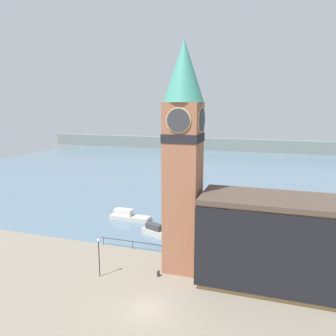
{
  "coord_description": "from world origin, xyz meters",
  "views": [
    {
      "loc": [
        9.88,
        -24.62,
        17.93
      ],
      "look_at": [
        -0.13,
        6.39,
        11.82
      ],
      "focal_mm": 35.0,
      "sensor_mm": 36.0,
      "label": 1
    }
  ],
  "objects_px": {
    "lamp_post": "(99,251)",
    "mooring_bollard_near": "(158,273)",
    "boat_near": "(158,232)",
    "pier_building": "(270,242)",
    "boat_far": "(128,216)",
    "clock_tower": "(183,153)"
  },
  "relations": [
    {
      "from": "pier_building",
      "to": "mooring_bollard_near",
      "type": "xyz_separation_m",
      "value": [
        -11.25,
        -1.99,
        -4.26
      ]
    },
    {
      "from": "clock_tower",
      "to": "boat_near",
      "type": "height_order",
      "value": "clock_tower"
    },
    {
      "from": "lamp_post",
      "to": "mooring_bollard_near",
      "type": "bearing_deg",
      "value": 18.05
    },
    {
      "from": "pier_building",
      "to": "boat_far",
      "type": "xyz_separation_m",
      "value": [
        -21.93,
        13.57,
        -4.04
      ]
    },
    {
      "from": "mooring_bollard_near",
      "to": "boat_near",
      "type": "bearing_deg",
      "value": 109.5
    },
    {
      "from": "clock_tower",
      "to": "mooring_bollard_near",
      "type": "xyz_separation_m",
      "value": [
        -1.95,
        -2.59,
        -12.74
      ]
    },
    {
      "from": "mooring_bollard_near",
      "to": "pier_building",
      "type": "bearing_deg",
      "value": 10.04
    },
    {
      "from": "pier_building",
      "to": "lamp_post",
      "type": "bearing_deg",
      "value": -167.11
    },
    {
      "from": "pier_building",
      "to": "mooring_bollard_near",
      "type": "height_order",
      "value": "pier_building"
    },
    {
      "from": "pier_building",
      "to": "mooring_bollard_near",
      "type": "bearing_deg",
      "value": -169.96
    },
    {
      "from": "pier_building",
      "to": "boat_near",
      "type": "bearing_deg",
      "value": 150.44
    },
    {
      "from": "pier_building",
      "to": "lamp_post",
      "type": "distance_m",
      "value": 17.76
    },
    {
      "from": "clock_tower",
      "to": "mooring_bollard_near",
      "type": "distance_m",
      "value": 13.14
    },
    {
      "from": "lamp_post",
      "to": "boat_near",
      "type": "bearing_deg",
      "value": 79.64
    },
    {
      "from": "boat_near",
      "to": "boat_far",
      "type": "xyz_separation_m",
      "value": [
        -6.96,
        5.09,
        -0.02
      ]
    },
    {
      "from": "clock_tower",
      "to": "boat_far",
      "type": "xyz_separation_m",
      "value": [
        -12.63,
        12.98,
        -12.52
      ]
    },
    {
      "from": "clock_tower",
      "to": "lamp_post",
      "type": "relative_size",
      "value": 5.76
    },
    {
      "from": "boat_near",
      "to": "mooring_bollard_near",
      "type": "height_order",
      "value": "boat_near"
    },
    {
      "from": "clock_tower",
      "to": "boat_far",
      "type": "relative_size",
      "value": 3.69
    },
    {
      "from": "boat_near",
      "to": "lamp_post",
      "type": "relative_size",
      "value": 1.37
    },
    {
      "from": "mooring_bollard_near",
      "to": "lamp_post",
      "type": "xyz_separation_m",
      "value": [
        -5.98,
        -1.95,
        2.59
      ]
    },
    {
      "from": "mooring_bollard_near",
      "to": "lamp_post",
      "type": "relative_size",
      "value": 0.16
    }
  ]
}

